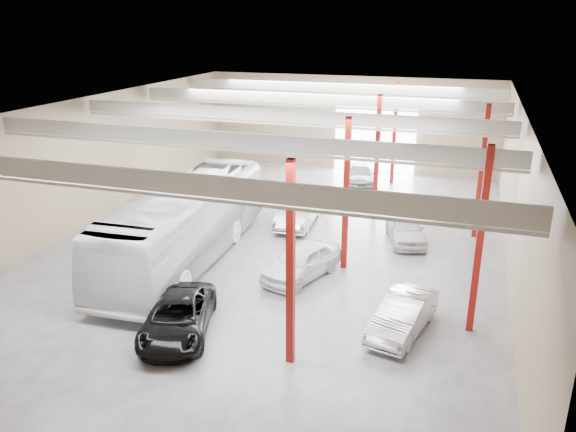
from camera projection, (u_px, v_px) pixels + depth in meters
The scene contains 8 objects.
depot_shell at pixel (286, 146), 27.81m from camera, with size 22.12×32.12×7.06m.
coach_bus at pixel (187, 223), 26.41m from camera, with size 3.14×13.41×3.74m, color white.
black_sedan at pixel (178, 316), 20.43m from camera, with size 2.26×4.91×1.36m, color black.
car_row_a at pixel (302, 262), 24.88m from camera, with size 1.77×4.39×1.50m, color white.
car_row_b at pixel (299, 210), 31.40m from camera, with size 1.73×4.95×1.63m, color #A6A7AB.
car_row_c at pixel (360, 175), 39.08m from camera, with size 1.91×4.69×1.36m, color slate.
car_right_near at pixel (403, 315), 20.53m from camera, with size 1.46×4.17×1.38m, color #B6B6BB.
car_right_far at pixel (406, 228), 29.01m from camera, with size 1.70×4.23×1.44m, color silver.
Camera 1 is at (8.84, -25.49, 10.92)m, focal length 35.00 mm.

